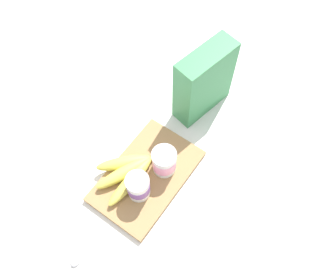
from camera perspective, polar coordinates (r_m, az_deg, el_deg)
name	(u,v)px	position (r m, az deg, el deg)	size (l,w,h in m)	color
ground_plane	(147,177)	(1.07, -3.40, -5.93)	(2.40, 2.40, 0.00)	silver
cutting_board	(147,176)	(1.06, -3.42, -5.75)	(0.33, 0.21, 0.02)	#A37A4C
cereal_box	(204,82)	(1.09, 5.77, 9.25)	(0.19, 0.07, 0.24)	#38844C
yogurt_cup_front	(164,162)	(1.02, -0.61, -3.47)	(0.07, 0.07, 0.09)	white
yogurt_cup_back	(138,187)	(0.99, -4.79, -7.44)	(0.07, 0.07, 0.09)	white
banana_bunch	(126,172)	(1.04, -6.66, -5.12)	(0.20, 0.14, 0.04)	#E2D34D
spoon	(80,250)	(1.03, -13.91, -16.72)	(0.13, 0.06, 0.01)	silver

